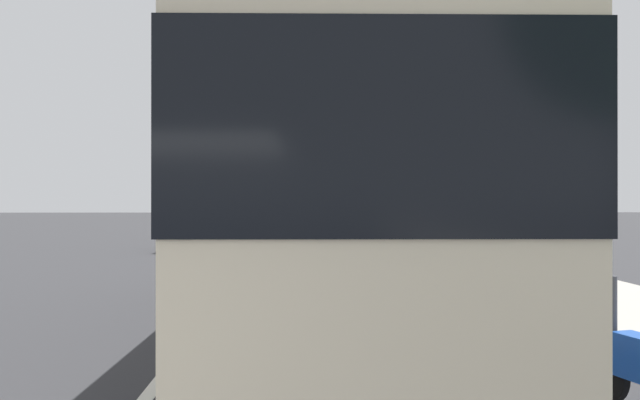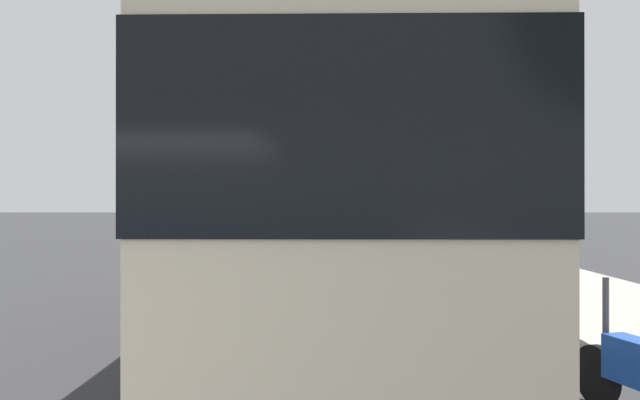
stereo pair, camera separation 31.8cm
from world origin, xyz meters
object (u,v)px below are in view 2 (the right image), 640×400
at_px(car_oncoming, 232,224).
at_px(utility_pole, 559,127).
at_px(coach_bus, 337,197).
at_px(car_side_street, 213,233).
at_px(car_ahead_same_lane, 272,218).
at_px(car_behind_bus, 326,240).

height_order(car_oncoming, utility_pole, utility_pole).
distance_m(car_oncoming, utility_pole, 23.60).
relative_size(coach_bus, utility_pole, 1.72).
bearing_deg(car_side_street, utility_pole, 38.58).
bearing_deg(utility_pole, coach_bus, 125.45).
bearing_deg(car_ahead_same_lane, utility_pole, 9.55).
distance_m(car_behind_bus, car_ahead_same_lane, 29.61).
xyz_separation_m(car_oncoming, utility_pole, (-21.43, -9.51, 2.70)).
relative_size(car_behind_bus, car_oncoming, 1.10).
distance_m(car_side_street, car_ahead_same_lane, 24.29).
xyz_separation_m(car_oncoming, car_ahead_same_lane, (15.93, -1.01, -0.09)).
bearing_deg(car_oncoming, car_behind_bus, 19.14).
xyz_separation_m(coach_bus, car_side_street, (16.32, 4.57, -1.35)).
height_order(car_ahead_same_lane, utility_pole, utility_pole).
distance_m(car_oncoming, car_ahead_same_lane, 15.97).
distance_m(coach_bus, car_ahead_same_lane, 40.82).
xyz_separation_m(car_behind_bus, utility_pole, (-8.02, -4.57, 2.76)).
xyz_separation_m(coach_bus, car_oncoming, (24.67, 4.96, -1.27)).
distance_m(coach_bus, utility_pole, 5.76).
xyz_separation_m(car_side_street, car_oncoming, (8.35, 0.39, 0.08)).
bearing_deg(car_side_street, car_oncoming, -173.58).
xyz_separation_m(car_ahead_same_lane, utility_pole, (-37.37, -8.50, 2.79)).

